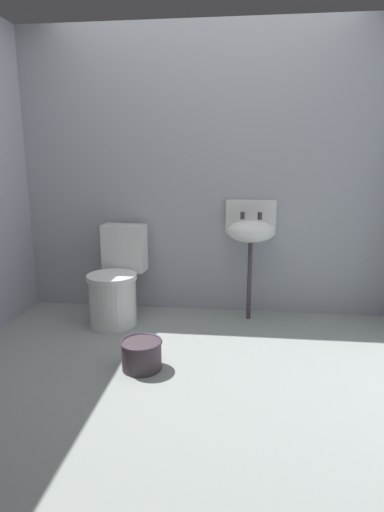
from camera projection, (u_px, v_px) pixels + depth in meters
The scene contains 5 objects.
ground_plane at pixel (186, 382), 2.61m from camera, with size 3.55×2.85×0.08m, color gray.
wall_back at pixel (205, 174), 3.57m from camera, with size 3.55×0.10×2.40m, color #9B9FA7.
toilet_near_wall at pixel (116, 283), 3.45m from camera, with size 0.44×0.63×0.78m.
sink at pixel (251, 230), 3.42m from camera, with size 0.42×0.35×0.99m.
bucket at pixel (142, 354), 2.68m from camera, with size 0.27×0.27×0.19m.
Camera 1 is at (0.30, -2.35, 1.31)m, focal length 29.36 mm.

